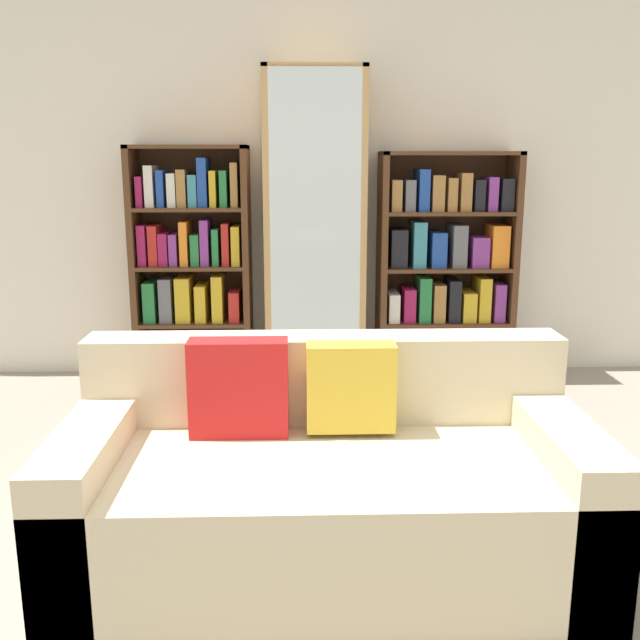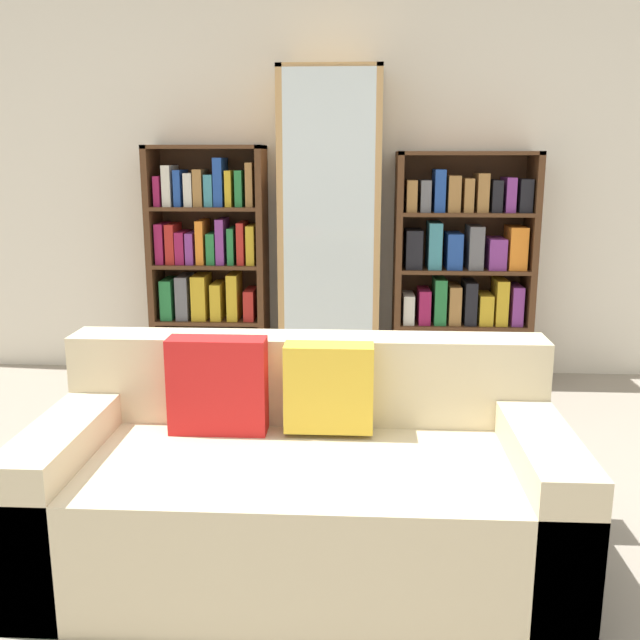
{
  "view_description": "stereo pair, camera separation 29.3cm",
  "coord_description": "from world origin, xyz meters",
  "px_view_note": "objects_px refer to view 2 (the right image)",
  "views": [
    {
      "loc": [
        -0.18,
        -1.98,
        1.44
      ],
      "look_at": [
        -0.07,
        1.45,
        0.66
      ],
      "focal_mm": 40.0,
      "sensor_mm": 36.0,
      "label": 1
    },
    {
      "loc": [
        0.12,
        -1.97,
        1.44
      ],
      "look_at": [
        -0.07,
        1.45,
        0.66
      ],
      "focal_mm": 40.0,
      "sensor_mm": 36.0,
      "label": 2
    }
  ],
  "objects_px": {
    "couch": "(300,488)",
    "wine_bottle": "(413,401)",
    "bookshelf_left": "(209,269)",
    "display_cabinet": "(330,229)",
    "bookshelf_right": "(463,277)"
  },
  "relations": [
    {
      "from": "bookshelf_left",
      "to": "bookshelf_right",
      "type": "bearing_deg",
      "value": -0.03
    },
    {
      "from": "bookshelf_left",
      "to": "wine_bottle",
      "type": "xyz_separation_m",
      "value": [
        1.28,
        -0.91,
        -0.57
      ]
    },
    {
      "from": "bookshelf_left",
      "to": "display_cabinet",
      "type": "distance_m",
      "value": 0.84
    },
    {
      "from": "couch",
      "to": "bookshelf_left",
      "type": "distance_m",
      "value": 2.4
    },
    {
      "from": "display_cabinet",
      "to": "bookshelf_right",
      "type": "distance_m",
      "value": 0.91
    },
    {
      "from": "bookshelf_left",
      "to": "wine_bottle",
      "type": "height_order",
      "value": "bookshelf_left"
    },
    {
      "from": "display_cabinet",
      "to": "bookshelf_right",
      "type": "relative_size",
      "value": 1.34
    },
    {
      "from": "bookshelf_left",
      "to": "wine_bottle",
      "type": "bearing_deg",
      "value": -35.39
    },
    {
      "from": "bookshelf_left",
      "to": "display_cabinet",
      "type": "height_order",
      "value": "display_cabinet"
    },
    {
      "from": "bookshelf_left",
      "to": "bookshelf_right",
      "type": "relative_size",
      "value": 1.03
    },
    {
      "from": "couch",
      "to": "wine_bottle",
      "type": "bearing_deg",
      "value": 69.34
    },
    {
      "from": "display_cabinet",
      "to": "bookshelf_right",
      "type": "height_order",
      "value": "display_cabinet"
    },
    {
      "from": "couch",
      "to": "wine_bottle",
      "type": "xyz_separation_m",
      "value": [
        0.5,
        1.32,
        -0.12
      ]
    },
    {
      "from": "bookshelf_right",
      "to": "couch",
      "type": "bearing_deg",
      "value": -111.26
    },
    {
      "from": "couch",
      "to": "wine_bottle",
      "type": "relative_size",
      "value": 4.6
    }
  ]
}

